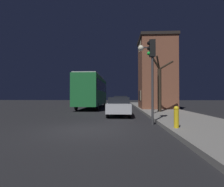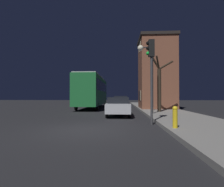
{
  "view_description": "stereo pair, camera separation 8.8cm",
  "coord_description": "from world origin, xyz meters",
  "px_view_note": "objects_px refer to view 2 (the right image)",
  "views": [
    {
      "loc": [
        1.54,
        -7.72,
        1.48
      ],
      "look_at": [
        0.48,
        13.0,
        1.82
      ],
      "focal_mm": 28.0,
      "sensor_mm": 36.0,
      "label": 1
    },
    {
      "loc": [
        1.63,
        -7.72,
        1.48
      ],
      "look_at": [
        0.48,
        13.0,
        1.82
      ],
      "focal_mm": 28.0,
      "sensor_mm": 36.0,
      "label": 2
    }
  ],
  "objects_px": {
    "bare_tree": "(159,85)",
    "bus": "(93,90)",
    "car_near_lane": "(118,106)",
    "fire_hydrant": "(175,116)",
    "traffic_light": "(151,64)",
    "car_mid_lane": "(121,102)",
    "streetlamp": "(147,64)"
  },
  "relations": [
    {
      "from": "car_near_lane",
      "to": "fire_hydrant",
      "type": "height_order",
      "value": "car_near_lane"
    },
    {
      "from": "car_mid_lane",
      "to": "fire_hydrant",
      "type": "distance_m",
      "value": 15.48
    },
    {
      "from": "bus",
      "to": "car_near_lane",
      "type": "relative_size",
      "value": 2.68
    },
    {
      "from": "car_mid_lane",
      "to": "fire_hydrant",
      "type": "relative_size",
      "value": 4.36
    },
    {
      "from": "fire_hydrant",
      "to": "car_mid_lane",
      "type": "bearing_deg",
      "value": 98.75
    },
    {
      "from": "traffic_light",
      "to": "car_near_lane",
      "type": "bearing_deg",
      "value": 113.68
    },
    {
      "from": "car_near_lane",
      "to": "traffic_light",
      "type": "bearing_deg",
      "value": -66.32
    },
    {
      "from": "bare_tree",
      "to": "bus",
      "type": "height_order",
      "value": "bare_tree"
    },
    {
      "from": "bus",
      "to": "fire_hydrant",
      "type": "xyz_separation_m",
      "value": [
        5.87,
        -14.49,
        -1.65
      ]
    },
    {
      "from": "bus",
      "to": "car_near_lane",
      "type": "height_order",
      "value": "bus"
    },
    {
      "from": "traffic_light",
      "to": "bus",
      "type": "bearing_deg",
      "value": 112.32
    },
    {
      "from": "traffic_light",
      "to": "streetlamp",
      "type": "bearing_deg",
      "value": 84.73
    },
    {
      "from": "traffic_light",
      "to": "bus",
      "type": "xyz_separation_m",
      "value": [
        -5.19,
        12.64,
        -0.9
      ]
    },
    {
      "from": "bus",
      "to": "car_mid_lane",
      "type": "relative_size",
      "value": 2.87
    },
    {
      "from": "car_near_lane",
      "to": "fire_hydrant",
      "type": "distance_m",
      "value": 6.4
    },
    {
      "from": "streetlamp",
      "to": "car_mid_lane",
      "type": "distance_m",
      "value": 9.87
    },
    {
      "from": "bare_tree",
      "to": "bus",
      "type": "relative_size",
      "value": 0.42
    },
    {
      "from": "streetlamp",
      "to": "car_near_lane",
      "type": "bearing_deg",
      "value": -172.59
    },
    {
      "from": "bus",
      "to": "fire_hydrant",
      "type": "height_order",
      "value": "bus"
    },
    {
      "from": "bare_tree",
      "to": "car_mid_lane",
      "type": "relative_size",
      "value": 1.2
    },
    {
      "from": "streetlamp",
      "to": "fire_hydrant",
      "type": "xyz_separation_m",
      "value": [
        0.28,
        -6.19,
        -3.34
      ]
    },
    {
      "from": "streetlamp",
      "to": "bare_tree",
      "type": "bearing_deg",
      "value": 50.34
    },
    {
      "from": "streetlamp",
      "to": "bare_tree",
      "type": "xyz_separation_m",
      "value": [
        1.3,
        1.57,
        -1.55
      ]
    },
    {
      "from": "bus",
      "to": "car_near_lane",
      "type": "bearing_deg",
      "value": -68.32
    },
    {
      "from": "car_near_lane",
      "to": "car_mid_lane",
      "type": "bearing_deg",
      "value": 89.37
    },
    {
      "from": "traffic_light",
      "to": "bare_tree",
      "type": "distance_m",
      "value": 6.2
    },
    {
      "from": "traffic_light",
      "to": "car_mid_lane",
      "type": "relative_size",
      "value": 1.13
    },
    {
      "from": "streetlamp",
      "to": "traffic_light",
      "type": "bearing_deg",
      "value": -95.27
    },
    {
      "from": "traffic_light",
      "to": "bus",
      "type": "relative_size",
      "value": 0.39
    },
    {
      "from": "streetlamp",
      "to": "car_mid_lane",
      "type": "height_order",
      "value": "streetlamp"
    },
    {
      "from": "bare_tree",
      "to": "bus",
      "type": "bearing_deg",
      "value": 135.71
    },
    {
      "from": "streetlamp",
      "to": "fire_hydrant",
      "type": "relative_size",
      "value": 5.83
    }
  ]
}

